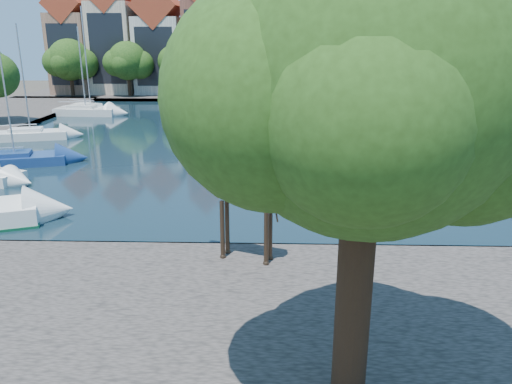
% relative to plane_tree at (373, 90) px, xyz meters
% --- Properties ---
extents(ground, '(160.00, 160.00, 0.00)m').
position_rel_plane_tree_xyz_m(ground, '(-7.62, 9.01, -7.67)').
color(ground, '#38332B').
rests_on(ground, ground).
extents(water_basin, '(38.00, 50.00, 0.08)m').
position_rel_plane_tree_xyz_m(water_basin, '(-7.62, 33.01, -7.63)').
color(water_basin, black).
rests_on(water_basin, ground).
extents(near_quay, '(50.00, 14.00, 0.50)m').
position_rel_plane_tree_xyz_m(near_quay, '(-7.62, 2.01, -7.42)').
color(near_quay, '#504945').
rests_on(near_quay, ground).
extents(far_quay, '(60.00, 16.00, 0.50)m').
position_rel_plane_tree_xyz_m(far_quay, '(-7.62, 65.01, -7.42)').
color(far_quay, '#504945').
rests_on(far_quay, ground).
extents(right_quay, '(14.00, 52.00, 0.50)m').
position_rel_plane_tree_xyz_m(right_quay, '(17.38, 33.01, -7.42)').
color(right_quay, '#504945').
rests_on(right_quay, ground).
extents(plane_tree, '(8.32, 6.40, 10.62)m').
position_rel_plane_tree_xyz_m(plane_tree, '(0.00, 0.00, 0.00)').
color(plane_tree, '#332114').
rests_on(plane_tree, near_quay).
extents(townhouse_west_end, '(5.44, 9.18, 14.93)m').
position_rel_plane_tree_xyz_m(townhouse_west_end, '(-30.62, 64.99, -0.31)').
color(townhouse_west_end, '#956A51').
rests_on(townhouse_west_end, far_quay).
extents(townhouse_west_mid, '(5.94, 9.18, 16.79)m').
position_rel_plane_tree_xyz_m(townhouse_west_mid, '(-24.62, 64.99, 0.56)').
color(townhouse_west_mid, beige).
rests_on(townhouse_west_mid, far_quay).
extents(townhouse_west_inner, '(6.43, 9.18, 15.15)m').
position_rel_plane_tree_xyz_m(townhouse_west_inner, '(-18.12, 64.99, -0.32)').
color(townhouse_west_inner, beige).
rests_on(townhouse_west_inner, far_quay).
extents(townhouse_center, '(5.44, 9.18, 16.93)m').
position_rel_plane_tree_xyz_m(townhouse_center, '(-11.62, 64.99, 0.69)').
color(townhouse_center, brown).
rests_on(townhouse_center, far_quay).
extents(townhouse_east_inner, '(5.94, 9.18, 15.79)m').
position_rel_plane_tree_xyz_m(townhouse_east_inner, '(-5.62, 64.99, 0.06)').
color(townhouse_east_inner, tan).
rests_on(townhouse_east_inner, far_quay).
extents(townhouse_east_mid, '(6.43, 9.18, 16.65)m').
position_rel_plane_tree_xyz_m(townhouse_east_mid, '(0.88, 64.99, 0.43)').
color(townhouse_east_mid, beige).
rests_on(townhouse_east_mid, far_quay).
extents(townhouse_east_end, '(5.44, 9.18, 14.43)m').
position_rel_plane_tree_xyz_m(townhouse_east_end, '(7.38, 64.99, -0.56)').
color(townhouse_east_end, brown).
rests_on(townhouse_east_end, far_quay).
extents(far_tree_far_west, '(7.28, 5.60, 7.68)m').
position_rel_plane_tree_xyz_m(far_tree_far_west, '(-29.51, 59.50, -2.49)').
color(far_tree_far_west, '#332114').
rests_on(far_tree_far_west, far_quay).
extents(far_tree_west, '(6.76, 5.20, 7.36)m').
position_rel_plane_tree_xyz_m(far_tree_west, '(-21.52, 59.50, -2.60)').
color(far_tree_west, '#332114').
rests_on(far_tree_west, far_quay).
extents(far_tree_mid_west, '(7.80, 6.00, 8.00)m').
position_rel_plane_tree_xyz_m(far_tree_mid_west, '(-13.51, 59.50, -2.38)').
color(far_tree_mid_west, '#332114').
rests_on(far_tree_mid_west, far_quay).
extents(far_tree_mid_east, '(7.02, 5.40, 7.52)m').
position_rel_plane_tree_xyz_m(far_tree_mid_east, '(-5.52, 59.50, -2.54)').
color(far_tree_mid_east, '#332114').
rests_on(far_tree_mid_east, far_quay).
extents(far_tree_east, '(7.54, 5.80, 7.84)m').
position_rel_plane_tree_xyz_m(far_tree_east, '(2.49, 59.50, -2.43)').
color(far_tree_east, '#332114').
rests_on(far_tree_east, far_quay).
extents(far_tree_far_east, '(6.76, 5.20, 7.36)m').
position_rel_plane_tree_xyz_m(far_tree_far_east, '(10.48, 59.50, -2.60)').
color(far_tree_far_east, '#332114').
rests_on(far_tree_far_east, far_quay).
extents(giraffe_statue, '(3.79, 1.53, 5.51)m').
position_rel_plane_tree_xyz_m(giraffe_statue, '(-3.13, 7.60, -4.46)').
color(giraffe_statue, '#34261A').
rests_on(giraffe_statue, near_quay).
extents(sailboat_left_b, '(7.03, 4.15, 9.37)m').
position_rel_plane_tree_xyz_m(sailboat_left_b, '(-19.62, 22.98, -7.09)').
color(sailboat_left_b, navy).
rests_on(sailboat_left_b, water_basin).
extents(sailboat_left_c, '(6.31, 3.62, 9.49)m').
position_rel_plane_tree_xyz_m(sailboat_left_c, '(-22.62, 31.73, -7.06)').
color(sailboat_left_c, silver).
rests_on(sailboat_left_c, water_basin).
extents(sailboat_left_d, '(6.77, 2.63, 9.40)m').
position_rel_plane_tree_xyz_m(sailboat_left_d, '(-22.62, 45.05, -6.99)').
color(sailboat_left_d, silver).
rests_on(sailboat_left_d, water_basin).
extents(sailboat_left_e, '(6.92, 4.62, 11.53)m').
position_rel_plane_tree_xyz_m(sailboat_left_e, '(-22.62, 46.63, -7.00)').
color(sailboat_left_e, white).
rests_on(sailboat_left_e, water_basin).
extents(sailboat_right_a, '(6.01, 2.72, 8.64)m').
position_rel_plane_tree_xyz_m(sailboat_right_a, '(4.88, 14.73, -7.11)').
color(sailboat_right_a, beige).
rests_on(sailboat_right_a, water_basin).
extents(sailboat_right_b, '(5.67, 2.17, 10.96)m').
position_rel_plane_tree_xyz_m(sailboat_right_b, '(5.95, 26.99, -7.09)').
color(sailboat_right_b, navy).
rests_on(sailboat_right_b, water_basin).
extents(sailboat_right_c, '(7.35, 2.67, 10.42)m').
position_rel_plane_tree_xyz_m(sailboat_right_c, '(4.38, 42.09, -6.98)').
color(sailboat_right_c, white).
rests_on(sailboat_right_c, water_basin).
extents(sailboat_right_d, '(5.97, 4.14, 8.26)m').
position_rel_plane_tree_xyz_m(sailboat_right_d, '(7.38, 48.53, -7.02)').
color(sailboat_right_d, silver).
rests_on(sailboat_right_d, water_basin).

